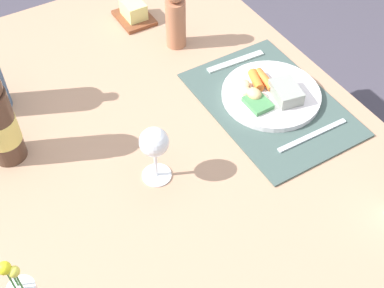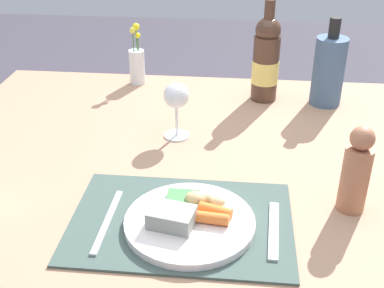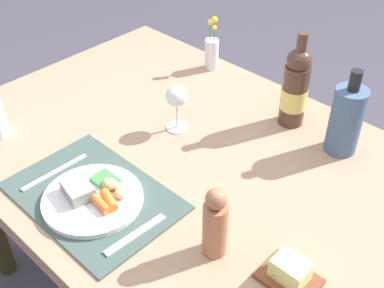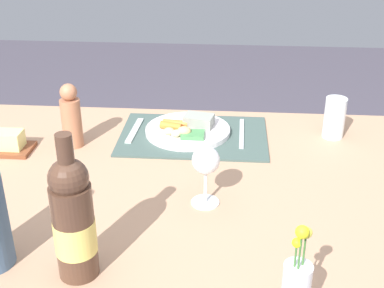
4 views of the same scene
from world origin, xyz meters
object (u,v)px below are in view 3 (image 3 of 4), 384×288
object	(u,v)px
dinner_plate	(93,197)
cooler_bottle	(346,120)
knife	(136,234)
pepper_mill	(215,223)
wine_glass	(177,98)
fork	(55,172)
flower_vase	(212,51)
dining_table	(181,170)
butter_dish	(290,273)
wine_bottle	(295,88)

from	to	relation	value
dinner_plate	cooler_bottle	size ratio (longest dim) A/B	0.99
cooler_bottle	dinner_plate	bearing A→B (deg)	-118.63
cooler_bottle	knife	bearing A→B (deg)	-105.74
dinner_plate	pepper_mill	size ratio (longest dim) A/B	1.36
wine_glass	fork	bearing A→B (deg)	-103.27
flower_vase	pepper_mill	world-z (taller)	flower_vase
dining_table	wine_glass	size ratio (longest dim) A/B	9.47
dinner_plate	butter_dish	xyz separation A→B (m)	(0.51, 0.15, 0.00)
dining_table	wine_bottle	distance (m)	0.43
dining_table	butter_dish	xyz separation A→B (m)	(0.50, -0.16, 0.10)
butter_dish	pepper_mill	size ratio (longest dim) A/B	0.66
dinner_plate	fork	bearing A→B (deg)	-177.49
flower_vase	wine_bottle	bearing A→B (deg)	-11.77
butter_dish	pepper_mill	xyz separation A→B (m)	(-0.18, -0.05, 0.07)
dining_table	wine_bottle	xyz separation A→B (m)	(0.15, 0.35, 0.21)
dining_table	cooler_bottle	world-z (taller)	cooler_bottle
pepper_mill	cooler_bottle	world-z (taller)	cooler_bottle
flower_vase	wine_glass	xyz separation A→B (m)	(0.18, -0.36, 0.04)
fork	pepper_mill	size ratio (longest dim) A/B	1.06
dining_table	fork	world-z (taller)	fork
pepper_mill	cooler_bottle	distance (m)	0.55
dinner_plate	flower_vase	xyz separation A→B (m)	(-0.25, 0.75, 0.05)
dinner_plate	butter_dish	size ratio (longest dim) A/B	2.04
knife	wine_bottle	distance (m)	0.68
knife	wine_glass	world-z (taller)	wine_glass
pepper_mill	wine_glass	size ratio (longest dim) A/B	1.27
dinner_plate	wine_bottle	distance (m)	0.69
dinner_plate	cooler_bottle	xyz separation A→B (m)	(0.35, 0.65, 0.09)
wine_glass	flower_vase	bearing A→B (deg)	116.31
wine_bottle	pepper_mill	world-z (taller)	wine_bottle
butter_dish	wine_bottle	xyz separation A→B (m)	(-0.35, 0.51, 0.10)
knife	wine_bottle	xyz separation A→B (m)	(-0.00, 0.66, 0.12)
dining_table	wine_glass	xyz separation A→B (m)	(-0.09, 0.07, 0.19)
knife	butter_dish	size ratio (longest dim) A/B	1.39
dinner_plate	wine_bottle	world-z (taller)	wine_bottle
knife	wine_glass	size ratio (longest dim) A/B	1.17
wine_glass	dining_table	bearing A→B (deg)	-39.54
wine_bottle	dining_table	bearing A→B (deg)	-113.41
butter_dish	pepper_mill	distance (m)	0.20
dining_table	fork	distance (m)	0.38
knife	wine_bottle	world-z (taller)	wine_bottle
dining_table	dinner_plate	distance (m)	0.33
dinner_plate	wine_glass	size ratio (longest dim) A/B	1.72
knife	wine_glass	xyz separation A→B (m)	(-0.24, 0.39, 0.10)
wine_glass	pepper_mill	bearing A→B (deg)	-34.95
pepper_mill	knife	bearing A→B (deg)	-148.56
dinner_plate	pepper_mill	bearing A→B (deg)	16.42
dinner_plate	fork	distance (m)	0.17
dining_table	flower_vase	xyz separation A→B (m)	(-0.27, 0.44, 0.15)
dining_table	butter_dish	world-z (taller)	butter_dish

